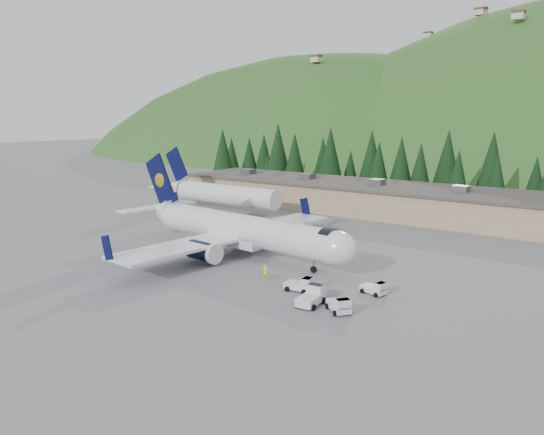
{
  "coord_description": "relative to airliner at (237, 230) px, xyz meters",
  "views": [
    {
      "loc": [
        41.45,
        -49.97,
        17.53
      ],
      "look_at": [
        0.0,
        6.0,
        4.0
      ],
      "focal_mm": 35.0,
      "sensor_mm": 36.0,
      "label": 1
    }
  ],
  "objects": [
    {
      "name": "terminal_building",
      "position": [
        -3.94,
        37.91,
        -0.62
      ],
      "size": [
        71.0,
        17.0,
        6.1
      ],
      "color": "#948261",
      "rests_on": "ground"
    },
    {
      "name": "ramp_worker",
      "position": [
        9.2,
        -6.26,
        -2.41
      ],
      "size": [
        0.66,
        0.49,
        1.66
      ],
      "primitive_type": "imported",
      "rotation": [
        0.0,
        0.0,
        3.31
      ],
      "color": "#EBF721",
      "rests_on": "ground"
    },
    {
      "name": "ground",
      "position": [
        1.07,
        -0.09,
        -3.24
      ],
      "size": [
        600.0,
        600.0,
        0.0
      ],
      "primitive_type": "plane",
      "color": "slate"
    },
    {
      "name": "baggage_tug_b",
      "position": [
        20.9,
        -3.64,
        -2.63
      ],
      "size": [
        2.77,
        1.97,
        1.36
      ],
      "rotation": [
        0.0,
        0.0,
        -0.21
      ],
      "color": "silver",
      "rests_on": "ground"
    },
    {
      "name": "baggage_tug_a",
      "position": [
        14.45,
        -7.22,
        -2.57
      ],
      "size": [
        2.98,
        2.01,
        1.5
      ],
      "rotation": [
        0.0,
        0.0,
        0.13
      ],
      "color": "silver",
      "rests_on": "ground"
    },
    {
      "name": "tree_line",
      "position": [
        -6.04,
        60.26,
        4.23
      ],
      "size": [
        113.32,
        18.76,
        14.36
      ],
      "color": "black",
      "rests_on": "ground"
    },
    {
      "name": "airliner",
      "position": [
        0.0,
        0.0,
        0.0
      ],
      "size": [
        36.69,
        34.46,
        12.17
      ],
      "rotation": [
        0.0,
        0.0,
        -0.09
      ],
      "color": "white",
      "rests_on": "ground"
    },
    {
      "name": "baggage_tug_c",
      "position": [
        17.36,
        -9.79,
        -2.46
      ],
      "size": [
        2.25,
        3.42,
        1.75
      ],
      "rotation": [
        0.0,
        0.0,
        1.67
      ],
      "color": "silver",
      "rests_on": "ground"
    },
    {
      "name": "baggage_tug_d",
      "position": [
        20.51,
        -10.07,
        -2.57
      ],
      "size": [
        3.08,
        2.83,
        1.5
      ],
      "rotation": [
        0.0,
        0.0,
        -0.65
      ],
      "color": "silver",
      "rests_on": "ground"
    },
    {
      "name": "second_airliner",
      "position": [
        -23.86,
        21.91,
        0.08
      ],
      "size": [
        27.5,
        11.0,
        10.05
      ],
      "color": "white",
      "rests_on": "ground"
    }
  ]
}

